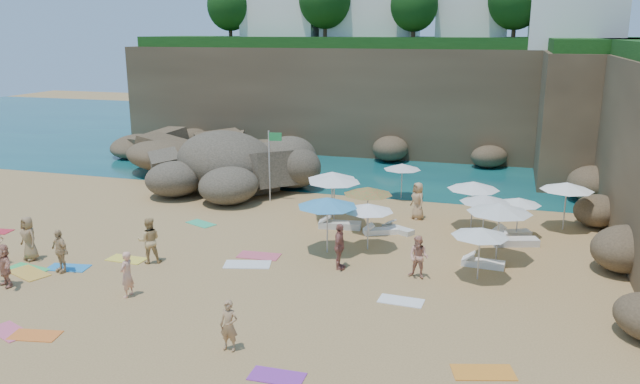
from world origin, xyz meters
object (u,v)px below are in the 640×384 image
(person_stand_1, at_px, (149,240))
(parasol_2, at_px, (485,199))
(parasol_0, at_px, (334,178))
(person_stand_3, at_px, (339,247))
(lounger_0, at_px, (381,231))
(person_stand_2, at_px, (294,173))
(parasol_1, at_px, (402,167))
(person_stand_5, at_px, (291,170))
(person_stand_4, at_px, (418,201))
(rock_outcrop, at_px, (216,190))
(flag_pole, at_px, (271,157))
(person_stand_6, at_px, (127,274))

(person_stand_1, bearing_deg, parasol_2, 178.64)
(parasol_0, bearing_deg, person_stand_3, -72.29)
(lounger_0, xyz_separation_m, person_stand_2, (-7.09, 7.89, 0.65))
(parasol_1, bearing_deg, person_stand_3, -92.54)
(person_stand_1, xyz_separation_m, person_stand_5, (1.00, 14.44, -0.03))
(lounger_0, xyz_separation_m, person_stand_3, (-0.69, -4.86, 0.81))
(parasol_0, relative_size, parasol_2, 1.16)
(person_stand_3, bearing_deg, person_stand_4, -18.62)
(rock_outcrop, distance_m, parasol_2, 16.53)
(parasol_2, distance_m, person_stand_2, 13.90)
(parasol_2, relative_size, person_stand_4, 1.18)
(person_stand_1, height_order, person_stand_3, person_stand_1)
(parasol_1, bearing_deg, parasol_2, -52.24)
(person_stand_3, bearing_deg, parasol_2, -49.14)
(person_stand_2, bearing_deg, person_stand_3, 135.27)
(flag_pole, xyz_separation_m, person_stand_5, (-0.34, 4.08, -1.62))
(flag_pole, xyz_separation_m, person_stand_6, (-0.26, -13.58, -1.69))
(rock_outcrop, bearing_deg, person_stand_6, -75.50)
(lounger_0, relative_size, person_stand_4, 0.85)
(flag_pole, xyz_separation_m, person_stand_4, (8.26, -0.98, -1.60))
(person_stand_3, relative_size, person_stand_6, 1.11)
(parasol_1, bearing_deg, rock_outcrop, -172.48)
(person_stand_5, bearing_deg, parasol_2, -40.74)
(parasol_2, height_order, person_stand_6, parasol_2)
(lounger_0, distance_m, person_stand_1, 10.56)
(person_stand_2, bearing_deg, parasol_2, 166.35)
(parasol_1, xyz_separation_m, person_stand_4, (1.46, -3.77, -0.89))
(lounger_0, bearing_deg, person_stand_4, 40.39)
(parasol_1, xyz_separation_m, person_stand_2, (-6.92, 1.19, -1.06))
(flag_pole, distance_m, person_stand_5, 4.40)
(person_stand_5, bearing_deg, parasol_1, -18.92)
(person_stand_5, distance_m, person_stand_6, 17.66)
(lounger_0, height_order, person_stand_6, person_stand_6)
(lounger_0, relative_size, person_stand_6, 0.94)
(rock_outcrop, bearing_deg, person_stand_4, -10.64)
(person_stand_2, bearing_deg, parasol_1, -171.21)
(person_stand_1, relative_size, person_stand_2, 1.23)
(parasol_2, relative_size, person_stand_5, 1.22)
(person_stand_6, bearing_deg, parasol_1, 158.10)
(person_stand_1, relative_size, person_stand_3, 1.02)
(parasol_2, bearing_deg, person_stand_6, -139.39)
(lounger_0, bearing_deg, rock_outcrop, 128.72)
(flag_pole, height_order, person_stand_6, flag_pole)
(parasol_0, height_order, lounger_0, parasol_0)
(person_stand_5, bearing_deg, parasol_0, -64.32)
(parasol_0, bearing_deg, rock_outcrop, 153.69)
(parasol_0, relative_size, person_stand_4, 1.38)
(rock_outcrop, relative_size, person_stand_6, 5.16)
(rock_outcrop, relative_size, person_stand_3, 4.67)
(flag_pole, relative_size, person_stand_6, 2.35)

